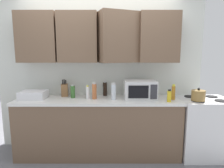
{
  "coord_description": "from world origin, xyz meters",
  "views": [
    {
      "loc": [
        0.21,
        -3.21,
        1.59
      ],
      "look_at": [
        0.22,
        -0.25,
        1.12
      ],
      "focal_mm": 31.18,
      "sensor_mm": 36.0,
      "label": 1
    }
  ],
  "objects_px": {
    "kettle": "(197,95)",
    "knife_block": "(64,90)",
    "dish_rack": "(33,95)",
    "bottle_amber_vinegar": "(173,92)",
    "bottle_white_jar": "(87,93)",
    "bottle_yellow_mustard": "(168,96)",
    "bottle_spice_jar": "(94,91)",
    "bottle_soy_dark": "(104,89)",
    "stove_range": "(202,127)",
    "bottle_green_oil": "(72,92)",
    "bottle_clear_tall": "(113,92)",
    "microwave": "(139,90)"
  },
  "relations": [
    {
      "from": "stove_range",
      "to": "bottle_amber_vinegar",
      "type": "height_order",
      "value": "bottle_amber_vinegar"
    },
    {
      "from": "kettle",
      "to": "bottle_green_oil",
      "type": "xyz_separation_m",
      "value": [
        -1.86,
        0.23,
        0.01
      ]
    },
    {
      "from": "knife_block",
      "to": "bottle_soy_dark",
      "type": "bearing_deg",
      "value": 4.03
    },
    {
      "from": "bottle_soy_dark",
      "to": "bottle_yellow_mustard",
      "type": "xyz_separation_m",
      "value": [
        0.93,
        -0.42,
        -0.03
      ]
    },
    {
      "from": "knife_block",
      "to": "bottle_spice_jar",
      "type": "height_order",
      "value": "knife_block"
    },
    {
      "from": "microwave",
      "to": "knife_block",
      "type": "height_order",
      "value": "same"
    },
    {
      "from": "bottle_soy_dark",
      "to": "dish_rack",
      "type": "bearing_deg",
      "value": -168.56
    },
    {
      "from": "bottle_green_oil",
      "to": "dish_rack",
      "type": "bearing_deg",
      "value": -173.49
    },
    {
      "from": "bottle_spice_jar",
      "to": "bottle_clear_tall",
      "type": "distance_m",
      "value": 0.29
    },
    {
      "from": "bottle_clear_tall",
      "to": "microwave",
      "type": "bearing_deg",
      "value": 9.37
    },
    {
      "from": "stove_range",
      "to": "dish_rack",
      "type": "height_order",
      "value": "dish_rack"
    },
    {
      "from": "dish_rack",
      "to": "bottle_amber_vinegar",
      "type": "bearing_deg",
      "value": -1.76
    },
    {
      "from": "stove_range",
      "to": "bottle_white_jar",
      "type": "height_order",
      "value": "bottle_white_jar"
    },
    {
      "from": "bottle_amber_vinegar",
      "to": "bottle_spice_jar",
      "type": "bearing_deg",
      "value": 177.5
    },
    {
      "from": "bottle_soy_dark",
      "to": "bottle_clear_tall",
      "type": "bearing_deg",
      "value": -63.71
    },
    {
      "from": "bottle_white_jar",
      "to": "bottle_yellow_mustard",
      "type": "height_order",
      "value": "bottle_white_jar"
    },
    {
      "from": "bottle_green_oil",
      "to": "bottle_spice_jar",
      "type": "distance_m",
      "value": 0.36
    },
    {
      "from": "bottle_spice_jar",
      "to": "bottle_white_jar",
      "type": "bearing_deg",
      "value": 179.46
    },
    {
      "from": "stove_range",
      "to": "knife_block",
      "type": "bearing_deg",
      "value": 174.93
    },
    {
      "from": "knife_block",
      "to": "bottle_white_jar",
      "type": "height_order",
      "value": "knife_block"
    },
    {
      "from": "bottle_soy_dark",
      "to": "knife_block",
      "type": "bearing_deg",
      "value": -175.97
    },
    {
      "from": "knife_block",
      "to": "bottle_white_jar",
      "type": "relative_size",
      "value": 1.34
    },
    {
      "from": "bottle_spice_jar",
      "to": "bottle_soy_dark",
      "type": "bearing_deg",
      "value": 56.69
    },
    {
      "from": "bottle_soy_dark",
      "to": "bottle_yellow_mustard",
      "type": "height_order",
      "value": "bottle_soy_dark"
    },
    {
      "from": "kettle",
      "to": "bottle_spice_jar",
      "type": "relative_size",
      "value": 0.77
    },
    {
      "from": "microwave",
      "to": "bottle_white_jar",
      "type": "distance_m",
      "value": 0.8
    },
    {
      "from": "bottle_green_oil",
      "to": "bottle_clear_tall",
      "type": "height_order",
      "value": "bottle_clear_tall"
    },
    {
      "from": "kettle",
      "to": "bottle_green_oil",
      "type": "bearing_deg",
      "value": 173.05
    },
    {
      "from": "kettle",
      "to": "bottle_amber_vinegar",
      "type": "distance_m",
      "value": 0.35
    },
    {
      "from": "bottle_green_oil",
      "to": "bottle_yellow_mustard",
      "type": "bearing_deg",
      "value": -10.53
    },
    {
      "from": "microwave",
      "to": "bottle_yellow_mustard",
      "type": "xyz_separation_m",
      "value": [
        0.39,
        -0.21,
        -0.06
      ]
    },
    {
      "from": "kettle",
      "to": "bottle_yellow_mustard",
      "type": "relative_size",
      "value": 1.07
    },
    {
      "from": "dish_rack",
      "to": "bottle_soy_dark",
      "type": "distance_m",
      "value": 1.11
    },
    {
      "from": "microwave",
      "to": "bottle_spice_jar",
      "type": "distance_m",
      "value": 0.7
    },
    {
      "from": "stove_range",
      "to": "knife_block",
      "type": "height_order",
      "value": "knife_block"
    },
    {
      "from": "bottle_spice_jar",
      "to": "bottle_yellow_mustard",
      "type": "bearing_deg",
      "value": -9.7
    },
    {
      "from": "bottle_green_oil",
      "to": "bottle_white_jar",
      "type": "relative_size",
      "value": 0.98
    },
    {
      "from": "knife_block",
      "to": "bottle_white_jar",
      "type": "xyz_separation_m",
      "value": [
        0.4,
        -0.19,
        -0.01
      ]
    },
    {
      "from": "kettle",
      "to": "knife_block",
      "type": "xyz_separation_m",
      "value": [
        -2.02,
        0.33,
        0.02
      ]
    },
    {
      "from": "bottle_white_jar",
      "to": "bottle_amber_vinegar",
      "type": "bearing_deg",
      "value": -2.34
    },
    {
      "from": "kettle",
      "to": "bottle_white_jar",
      "type": "bearing_deg",
      "value": 174.79
    },
    {
      "from": "bottle_green_oil",
      "to": "bottle_amber_vinegar",
      "type": "relative_size",
      "value": 0.88
    },
    {
      "from": "stove_range",
      "to": "dish_rack",
      "type": "xyz_separation_m",
      "value": [
        -2.62,
        0.02,
        0.51
      ]
    },
    {
      "from": "kettle",
      "to": "dish_rack",
      "type": "relative_size",
      "value": 0.51
    },
    {
      "from": "knife_block",
      "to": "microwave",
      "type": "bearing_deg",
      "value": -7.85
    },
    {
      "from": "bottle_green_oil",
      "to": "bottle_clear_tall",
      "type": "distance_m",
      "value": 0.65
    },
    {
      "from": "bottle_amber_vinegar",
      "to": "knife_block",
      "type": "bearing_deg",
      "value": 171.92
    },
    {
      "from": "dish_rack",
      "to": "bottle_amber_vinegar",
      "type": "distance_m",
      "value": 2.12
    },
    {
      "from": "stove_range",
      "to": "bottle_amber_vinegar",
      "type": "xyz_separation_m",
      "value": [
        -0.5,
        -0.05,
        0.56
      ]
    },
    {
      "from": "bottle_spice_jar",
      "to": "dish_rack",
      "type": "bearing_deg",
      "value": 179.18
    }
  ]
}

